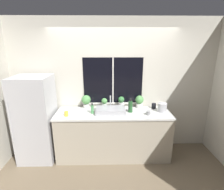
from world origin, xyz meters
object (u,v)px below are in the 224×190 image
bottle_tall (130,106)px  kettle (162,107)px  sink (111,110)px  potted_plant_far_right (139,101)px  mug_grey (148,113)px  potted_plant_center_right (121,102)px  refrigerator (36,119)px  potted_plant_far_left (86,101)px  mug_yellow (66,114)px  soap_bottle (92,109)px  mug_black (154,106)px  potted_plant_center_left (104,103)px

bottle_tall → kettle: 0.62m
sink → potted_plant_far_right: 0.66m
mug_grey → kettle: (0.30, 0.16, 0.06)m
potted_plant_center_right → mug_grey: potted_plant_center_right is taller
refrigerator → potted_plant_center_right: (1.65, 0.29, 0.23)m
potted_plant_far_left → mug_yellow: 0.53m
soap_bottle → refrigerator: bearing=-180.0°
refrigerator → mug_yellow: bearing=-11.1°
soap_bottle → mug_grey: 1.05m
mug_black → kettle: size_ratio=0.55×
mug_yellow → mug_grey: bearing=0.8°
potted_plant_center_right → kettle: size_ratio=1.25×
kettle → bottle_tall: bearing=-179.0°
potted_plant_far_right → kettle: (0.40, -0.23, -0.05)m
soap_bottle → mug_black: (1.23, 0.24, -0.03)m
potted_plant_far_left → bottle_tall: bearing=-15.5°
potted_plant_far_left → potted_plant_center_left: size_ratio=1.31×
soap_bottle → mug_yellow: 0.48m
potted_plant_far_right → kettle: potted_plant_far_right is taller
sink → bottle_tall: size_ratio=1.99×
potted_plant_center_right → mug_black: size_ratio=2.29×
potted_plant_far_right → soap_bottle: (-0.94, -0.29, -0.06)m
potted_plant_far_left → mug_black: bearing=-2.1°
bottle_tall → mug_yellow: 1.21m
potted_plant_far_right → soap_bottle: size_ratio=1.26×
potted_plant_far_left → potted_plant_center_right: (0.71, 0.00, -0.03)m
kettle → potted_plant_far_left: bearing=171.2°
refrigerator → kettle: (2.43, 0.06, 0.20)m
mug_grey → potted_plant_center_left: bearing=154.7°
soap_bottle → mug_grey: size_ratio=2.45×
potted_plant_center_right → potted_plant_far_left: bearing=-180.0°
potted_plant_far_right → sink: bearing=-156.5°
soap_bottle → mug_yellow: soap_bottle is taller
potted_plant_far_left → potted_plant_center_left: 0.37m
sink → potted_plant_center_right: (0.22, 0.26, 0.08)m
potted_plant_far_left → potted_plant_center_left: potted_plant_far_left is taller
potted_plant_center_left → mug_grey: size_ratio=2.49×
potted_plant_far_left → refrigerator: bearing=-162.9°
refrigerator → bottle_tall: size_ratio=5.91×
potted_plant_center_right → potted_plant_center_left: bearing=-180.0°
potted_plant_far_left → mug_yellow: size_ratio=3.03×
refrigerator → sink: size_ratio=2.96×
sink → soap_bottle: 0.35m
potted_plant_center_right → mug_grey: bearing=-39.1°
potted_plant_center_left → soap_bottle: potted_plant_center_left is taller
refrigerator → kettle: size_ratio=8.65×
mug_black → mug_grey: (-0.19, -0.34, -0.01)m
bottle_tall → potted_plant_far_right: bearing=48.2°
mug_black → mug_yellow: 1.73m
potted_plant_center_right → bottle_tall: bearing=-56.6°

